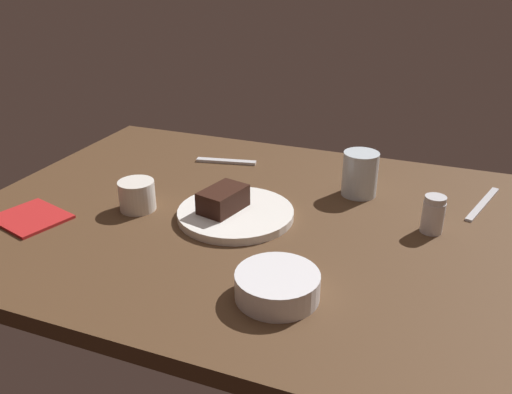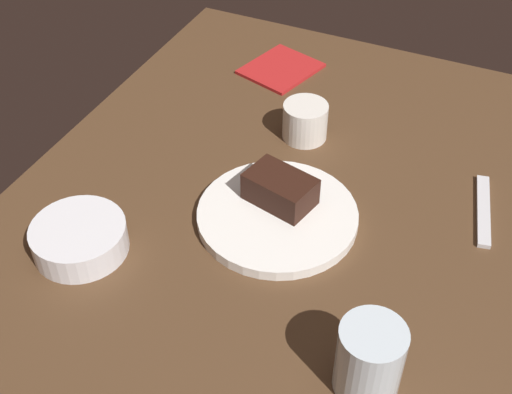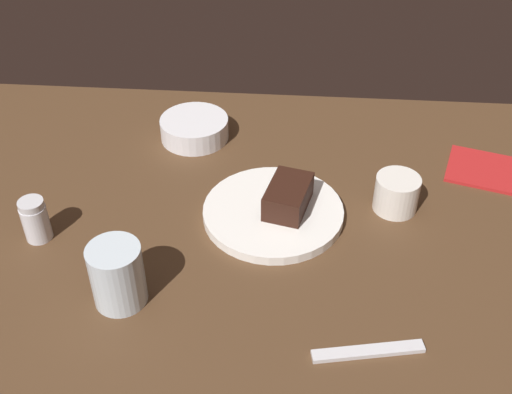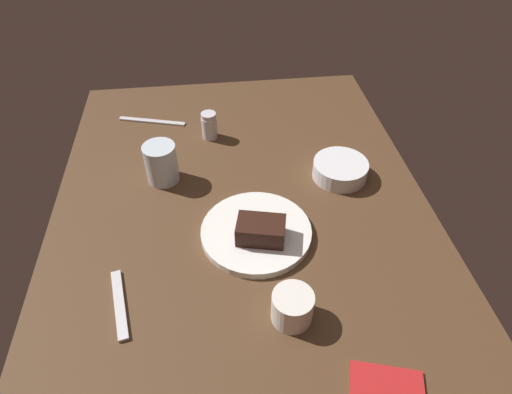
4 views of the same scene
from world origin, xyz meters
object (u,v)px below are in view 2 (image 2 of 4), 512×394
chocolate_cake_slice (280,189)px  coffee_cup (305,121)px  dessert_plate (277,216)px  folded_napkin (281,69)px  water_glass (369,359)px  dessert_spoon (483,210)px  side_bowl (80,238)px

chocolate_cake_slice → coffee_cup: (17.78, 3.15, -0.76)cm
dessert_plate → folded_napkin: bearing=22.4°
folded_napkin → water_glass: bearing=-148.8°
dessert_plate → water_glass: bearing=-136.1°
dessert_plate → chocolate_cake_slice: (2.34, 0.65, 3.01)cm
dessert_plate → dessert_spoon: size_ratio=1.54×
water_glass → coffee_cup: (40.67, 23.55, -1.74)cm
dessert_spoon → folded_napkin: dessert_spoon is taller
chocolate_cake_slice → dessert_spoon: bearing=-66.8°
chocolate_cake_slice → folded_napkin: chocolate_cake_slice is taller
coffee_cup → chocolate_cake_slice: bearing=-170.0°
side_bowl → folded_napkin: 54.29cm
side_bowl → coffee_cup: coffee_cup is taller
side_bowl → coffee_cup: size_ratio=1.78×
chocolate_cake_slice → water_glass: water_glass is taller
water_glass → side_bowl: size_ratio=0.74×
dessert_plate → side_bowl: side_bowl is taller
dessert_plate → chocolate_cake_slice: chocolate_cake_slice is taller
side_bowl → dessert_spoon: (30.44, -48.82, -1.71)cm
dessert_plate → dessert_spoon: dessert_plate is taller
chocolate_cake_slice → side_bowl: 28.64cm
dessert_plate → side_bowl: (-16.43, 22.22, 1.25)cm
water_glass → coffee_cup: bearing=30.1°
folded_napkin → coffee_cup: bearing=-146.2°
folded_napkin → side_bowl: bearing=172.8°
dessert_plate → coffee_cup: coffee_cup is taller
dessert_plate → folded_napkin: (37.40, 15.39, -0.51)cm
water_glass → coffee_cup: size_ratio=1.31×
dessert_plate → folded_napkin: 40.45cm
coffee_cup → folded_napkin: (17.28, 11.58, -2.76)cm
water_glass → folded_napkin: bearing=31.2°
coffee_cup → folded_napkin: coffee_cup is taller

